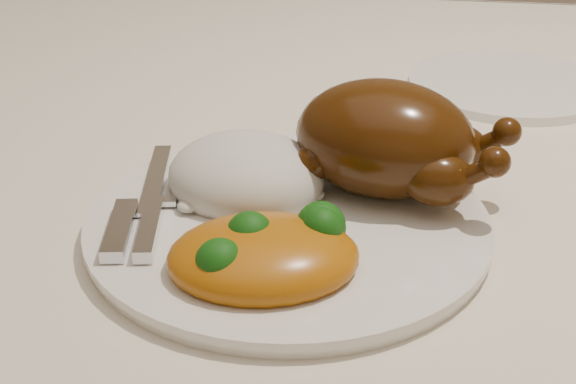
# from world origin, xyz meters

# --- Properties ---
(dining_table) EXTENTS (1.60, 0.90, 0.76)m
(dining_table) POSITION_xyz_m (0.00, 0.00, 0.67)
(dining_table) COLOR brown
(dining_table) RESTS_ON floor
(tablecloth) EXTENTS (1.73, 1.03, 0.18)m
(tablecloth) POSITION_xyz_m (0.00, 0.00, 0.74)
(tablecloth) COLOR silver
(tablecloth) RESTS_ON dining_table
(dinner_plate) EXTENTS (0.31, 0.31, 0.01)m
(dinner_plate) POSITION_xyz_m (-0.05, -0.17, 0.77)
(dinner_plate) COLOR white
(dinner_plate) RESTS_ON tablecloth
(side_plate) EXTENTS (0.21, 0.21, 0.01)m
(side_plate) POSITION_xyz_m (0.14, 0.15, 0.77)
(side_plate) COLOR white
(side_plate) RESTS_ON tablecloth
(roast_chicken) EXTENTS (0.17, 0.13, 0.09)m
(roast_chicken) POSITION_xyz_m (0.02, -0.11, 0.82)
(roast_chicken) COLOR #402106
(roast_chicken) RESTS_ON dinner_plate
(rice_mound) EXTENTS (0.14, 0.13, 0.06)m
(rice_mound) POSITION_xyz_m (-0.08, -0.13, 0.79)
(rice_mound) COLOR white
(rice_mound) RESTS_ON dinner_plate
(mac_and_cheese) EXTENTS (0.14, 0.12, 0.05)m
(mac_and_cheese) POSITION_xyz_m (-0.05, -0.23, 0.79)
(mac_and_cheese) COLOR #BA710B
(mac_and_cheese) RESTS_ON dinner_plate
(cutlery) EXTENTS (0.05, 0.17, 0.01)m
(cutlery) POSITION_xyz_m (-0.14, -0.18, 0.79)
(cutlery) COLOR silver
(cutlery) RESTS_ON dinner_plate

